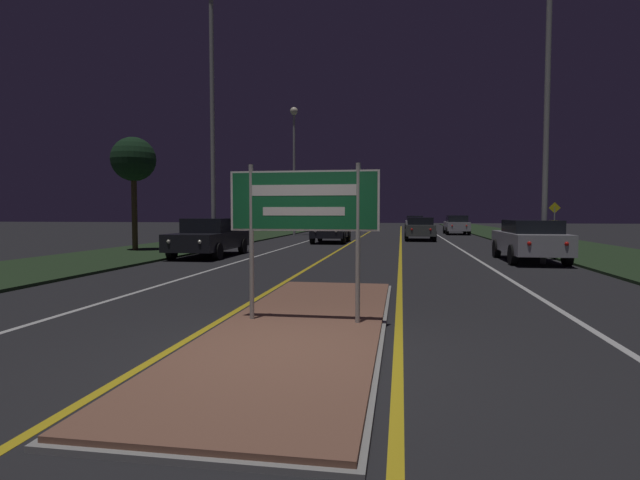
# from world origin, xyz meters

# --- Properties ---
(ground_plane) EXTENTS (160.00, 160.00, 0.00)m
(ground_plane) POSITION_xyz_m (0.00, 0.00, 0.00)
(ground_plane) COLOR #232326
(median_island) EXTENTS (2.43, 8.35, 0.10)m
(median_island) POSITION_xyz_m (0.00, 1.60, 0.04)
(median_island) COLOR #999993
(median_island) RESTS_ON ground_plane
(verge_left) EXTENTS (5.00, 100.00, 0.08)m
(verge_left) POSITION_xyz_m (-9.50, 20.00, 0.04)
(verge_left) COLOR #23381E
(verge_left) RESTS_ON ground_plane
(verge_right) EXTENTS (5.00, 100.00, 0.08)m
(verge_right) POSITION_xyz_m (9.50, 20.00, 0.04)
(verge_right) COLOR #23381E
(verge_right) RESTS_ON ground_plane
(centre_line_yellow_left) EXTENTS (0.12, 70.00, 0.01)m
(centre_line_yellow_left) POSITION_xyz_m (-1.41, 25.00, 0.00)
(centre_line_yellow_left) COLOR gold
(centre_line_yellow_left) RESTS_ON ground_plane
(centre_line_yellow_right) EXTENTS (0.12, 70.00, 0.01)m
(centre_line_yellow_right) POSITION_xyz_m (1.41, 25.00, 0.00)
(centre_line_yellow_right) COLOR gold
(centre_line_yellow_right) RESTS_ON ground_plane
(lane_line_white_left) EXTENTS (0.12, 70.00, 0.01)m
(lane_line_white_left) POSITION_xyz_m (-4.20, 25.00, 0.00)
(lane_line_white_left) COLOR silver
(lane_line_white_left) RESTS_ON ground_plane
(lane_line_white_right) EXTENTS (0.12, 70.00, 0.01)m
(lane_line_white_right) POSITION_xyz_m (4.20, 25.00, 0.00)
(lane_line_white_right) COLOR silver
(lane_line_white_right) RESTS_ON ground_plane
(edge_line_white_left) EXTENTS (0.10, 70.00, 0.01)m
(edge_line_white_left) POSITION_xyz_m (-7.20, 25.00, 0.00)
(edge_line_white_left) COLOR silver
(edge_line_white_left) RESTS_ON ground_plane
(edge_line_white_right) EXTENTS (0.10, 70.00, 0.01)m
(edge_line_white_right) POSITION_xyz_m (7.20, 25.00, 0.00)
(edge_line_white_right) COLOR silver
(edge_line_white_right) RESTS_ON ground_plane
(highway_sign) EXTENTS (2.24, 0.07, 2.34)m
(highway_sign) POSITION_xyz_m (0.00, 1.59, 1.78)
(highway_sign) COLOR #9E9E99
(highway_sign) RESTS_ON median_island
(streetlight_left_near) EXTENTS (0.47, 0.47, 11.11)m
(streetlight_left_near) POSITION_xyz_m (-6.22, 13.93, 6.61)
(streetlight_left_near) COLOR #9E9E99
(streetlight_left_near) RESTS_ON ground_plane
(streetlight_left_far) EXTENTS (0.59, 0.59, 9.72)m
(streetlight_left_far) POSITION_xyz_m (-6.68, 31.76, 6.60)
(streetlight_left_far) COLOR #9E9E99
(streetlight_left_far) RESTS_ON ground_plane
(streetlight_right_near) EXTENTS (0.46, 0.46, 10.00)m
(streetlight_right_near) POSITION_xyz_m (6.14, 11.98, 5.97)
(streetlight_right_near) COLOR #9E9E99
(streetlight_right_near) RESTS_ON ground_plane
(car_receding_0) EXTENTS (1.89, 4.64, 1.47)m
(car_receding_0) POSITION_xyz_m (5.89, 12.77, 0.79)
(car_receding_0) COLOR #B7B7BC
(car_receding_0) RESTS_ON ground_plane
(car_receding_1) EXTENTS (1.86, 4.43, 1.44)m
(car_receding_1) POSITION_xyz_m (2.58, 26.13, 0.77)
(car_receding_1) COLOR #4C514C
(car_receding_1) RESTS_ON ground_plane
(car_receding_2) EXTENTS (1.85, 4.14, 1.51)m
(car_receding_2) POSITION_xyz_m (5.77, 35.26, 0.79)
(car_receding_2) COLOR #B7B7BC
(car_receding_2) RESTS_ON ground_plane
(car_receding_3) EXTENTS (1.99, 4.65, 1.42)m
(car_receding_3) POSITION_xyz_m (2.79, 47.21, 0.74)
(car_receding_3) COLOR #B7B7BC
(car_receding_3) RESTS_ON ground_plane
(car_approaching_0) EXTENTS (2.00, 4.70, 1.50)m
(car_approaching_0) POSITION_xyz_m (-6.03, 13.03, 0.78)
(car_approaching_0) COLOR black
(car_approaching_0) RESTS_ON ground_plane
(car_approaching_1) EXTENTS (1.94, 4.26, 1.50)m
(car_approaching_1) POSITION_xyz_m (-2.56, 22.83, 0.79)
(car_approaching_1) COLOR black
(car_approaching_1) RESTS_ON ground_plane
(warning_sign) EXTENTS (0.60, 0.06, 2.21)m
(warning_sign) POSITION_xyz_m (9.56, 22.81, 1.41)
(warning_sign) COLOR #9E9E99
(warning_sign) RESTS_ON verge_right
(roadside_palm_left) EXTENTS (1.91, 1.91, 4.92)m
(roadside_palm_left) POSITION_xyz_m (-10.09, 14.55, 3.99)
(roadside_palm_left) COLOR #4C3823
(roadside_palm_left) RESTS_ON verge_left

